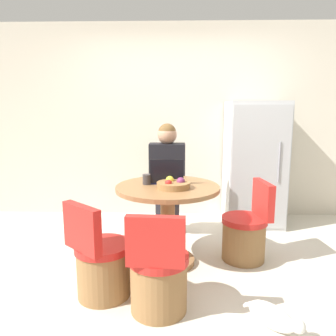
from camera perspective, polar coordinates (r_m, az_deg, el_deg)
ground_plane at (r=3.21m, az=0.07°, el=-17.14°), size 12.00×12.00×0.00m
wall_back at (r=4.53m, az=0.65°, el=8.03°), size 7.00×0.06×2.60m
refrigerator at (r=4.32m, az=14.74°, el=0.71°), size 0.70×0.69×1.57m
dining_table at (r=3.12m, az=-0.05°, el=-7.46°), size 0.97×0.97×0.77m
chair_near_left_corner at (r=2.75m, az=-11.54°, el=-16.18°), size 0.51×0.51×0.79m
chair_near_camera at (r=2.52m, az=-1.68°, el=-18.56°), size 0.44×0.45×0.79m
chair_right_side at (r=3.38m, az=13.40°, el=-11.07°), size 0.46×0.45×0.79m
person_seated at (r=3.76m, az=-0.13°, el=-1.24°), size 0.40×0.37×1.32m
laptop at (r=3.17m, az=-0.15°, el=-1.73°), size 0.31×0.26×0.24m
fruit_bowl at (r=2.96m, az=0.94°, el=-2.88°), size 0.30×0.30×0.10m
coffee_cup at (r=3.11m, az=-3.69°, el=-1.99°), size 0.08×0.08×0.10m
cat at (r=2.54m, az=17.81°, el=-23.42°), size 0.35×0.37×0.17m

